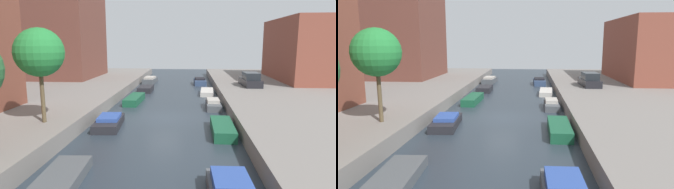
% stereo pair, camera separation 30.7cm
% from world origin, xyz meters
% --- Properties ---
extents(ground_plane, '(84.00, 84.00, 0.00)m').
position_xyz_m(ground_plane, '(0.00, 0.00, 0.00)').
color(ground_plane, '#28333D').
extents(low_block_right, '(10.00, 14.56, 7.74)m').
position_xyz_m(low_block_right, '(18.00, 16.95, 4.87)').
color(low_block_right, brown).
rests_on(low_block_right, quay_right).
extents(street_tree_2, '(2.86, 2.86, 5.63)m').
position_xyz_m(street_tree_2, '(-6.83, -5.37, 5.18)').
color(street_tree_2, brown).
rests_on(street_tree_2, quay_left).
extents(parked_car, '(1.92, 4.46, 1.52)m').
position_xyz_m(parked_car, '(8.65, 10.85, 1.63)').
color(parked_car, black).
rests_on(parked_car, quay_right).
extents(moored_boat_left_1, '(1.79, 3.42, 0.49)m').
position_xyz_m(moored_boat_left_1, '(-3.33, -10.85, 0.25)').
color(moored_boat_left_1, '#4C5156').
rests_on(moored_boat_left_1, ground_plane).
extents(moored_boat_left_2, '(1.93, 3.89, 0.78)m').
position_xyz_m(moored_boat_left_2, '(-3.61, -2.72, 0.34)').
color(moored_boat_left_2, '#232328').
rests_on(moored_boat_left_2, ground_plane).
extents(moored_boat_left_3, '(1.42, 4.52, 0.65)m').
position_xyz_m(moored_boat_left_3, '(-3.38, 5.61, 0.33)').
color(moored_boat_left_3, '#195638').
rests_on(moored_boat_left_3, ground_plane).
extents(moored_boat_left_4, '(1.61, 3.08, 0.63)m').
position_xyz_m(moored_boat_left_4, '(-3.25, 12.09, 0.32)').
color(moored_boat_left_4, '#232328').
rests_on(moored_boat_left_4, ground_plane).
extents(moored_boat_left_5, '(1.86, 4.12, 0.93)m').
position_xyz_m(moored_boat_left_5, '(-3.72, 19.71, 0.40)').
color(moored_boat_left_5, '#4C5156').
rests_on(moored_boat_left_5, ground_plane).
extents(moored_boat_right_2, '(1.40, 4.26, 0.65)m').
position_xyz_m(moored_boat_right_2, '(4.06, -3.65, 0.33)').
color(moored_boat_right_2, '#195638').
rests_on(moored_boat_right_2, ground_plane).
extents(moored_boat_right_3, '(1.23, 3.27, 0.81)m').
position_xyz_m(moored_boat_right_3, '(4.03, 3.65, 0.34)').
color(moored_boat_right_3, '#4C5156').
rests_on(moored_boat_right_3, ground_plane).
extents(moored_boat_right_4, '(1.63, 4.01, 0.51)m').
position_xyz_m(moored_boat_right_4, '(3.90, 10.80, 0.25)').
color(moored_boat_right_4, beige).
rests_on(moored_boat_right_4, ground_plane).
extents(moored_boat_right_5, '(1.67, 3.64, 0.93)m').
position_xyz_m(moored_boat_right_5, '(3.36, 18.52, 0.41)').
color(moored_boat_right_5, '#33476B').
rests_on(moored_boat_right_5, ground_plane).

